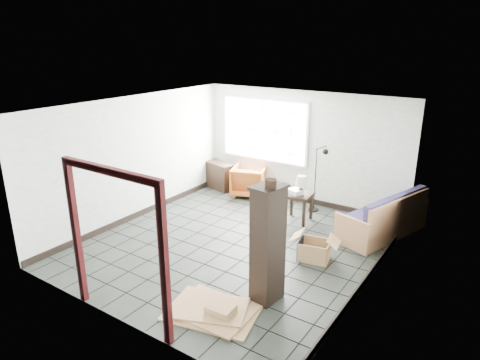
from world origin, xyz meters
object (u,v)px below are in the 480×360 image
Objects in this scene: side_table at (298,198)px; tall_shelf at (268,244)px; armchair at (249,179)px; futon_sofa at (385,220)px.

tall_shelf is at bearing -71.95° from side_table.
armchair is 4.46m from tall_shelf.
armchair is (-3.43, 0.42, 0.08)m from futon_sofa.
futon_sofa is 3.31m from tall_shelf.
tall_shelf is (2.62, -3.58, 0.51)m from armchair.
futon_sofa is at bearing 82.16° from tall_shelf.
armchair is 0.45× the size of tall_shelf.
tall_shelf reaches higher than futon_sofa.
side_table is (1.69, -0.74, 0.11)m from armchair.
armchair is 1.30× the size of side_table.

